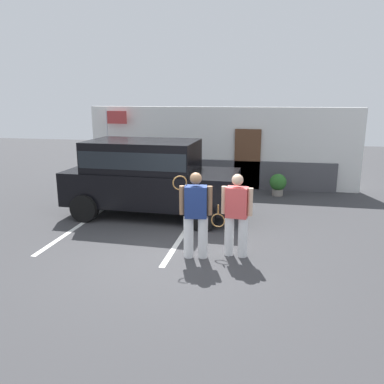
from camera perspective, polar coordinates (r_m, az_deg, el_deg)
The scene contains 9 objects.
ground_plane at distance 8.21m, azimuth -1.89°, elevation -9.10°, with size 40.00×40.00×0.00m, color #38383A.
parking_stripe_0 at distance 10.51m, azimuth -15.69°, elevation -4.41°, with size 0.12×4.40×0.01m, color silver.
parking_stripe_1 at distance 9.61m, azimuth -0.92°, elevation -5.59°, with size 0.12×4.40×0.01m, color silver.
house_frontage at distance 14.07m, azimuth 4.17°, elevation 6.16°, with size 9.59×0.40×2.84m.
parked_suv at distance 10.64m, azimuth -6.43°, elevation 2.61°, with size 4.65×2.26×2.05m.
tennis_player_man at distance 7.77m, azimuth 0.52°, elevation -3.22°, with size 0.78×0.33×1.76m.
tennis_player_woman at distance 7.91m, azimuth 6.49°, elevation -3.27°, with size 0.89×0.31×1.71m.
potted_plant_by_porch at distance 13.15m, azimuth 12.45°, elevation 1.21°, with size 0.55×0.55×0.73m.
flag_pole at distance 14.64m, azimuth -11.56°, elevation 8.50°, with size 0.80×0.05×2.74m.
Camera 1 is at (1.75, -7.36, 3.20)m, focal length 36.50 mm.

